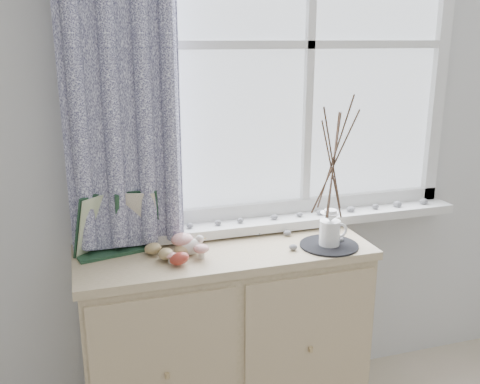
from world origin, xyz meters
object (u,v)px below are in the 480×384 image
Objects in this scene: toadstool_cluster at (185,244)px; twig_pitcher at (333,160)px; sideboard at (226,341)px; botanical_book at (117,224)px.

twig_pitcher is (0.59, -0.08, 0.32)m from toadstool_cluster.
twig_pitcher is (0.42, -0.10, 0.79)m from sideboard.
twig_pitcher is at bearing -23.90° from botanical_book.
toadstool_cluster is (0.25, -0.08, -0.08)m from botanical_book.
botanical_book is (-0.42, 0.06, 0.55)m from sideboard.
twig_pitcher reaches higher than toadstool_cluster.
toadstool_cluster is at bearing 176.75° from twig_pitcher.
toadstool_cluster is 0.27× the size of twig_pitcher.
sideboard is at bearing 6.99° from toadstool_cluster.
sideboard is 0.90m from twig_pitcher.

